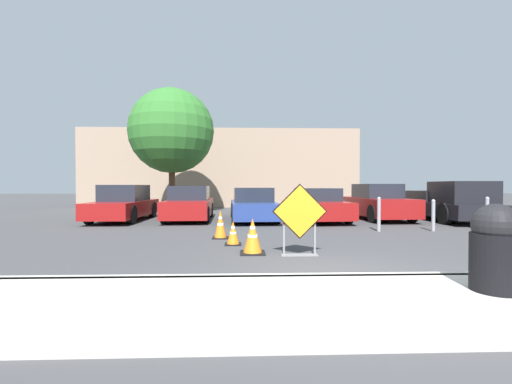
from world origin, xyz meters
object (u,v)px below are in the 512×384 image
trash_bin (496,247)px  bollard_second (433,214)px  parked_car_fifth (377,203)px  traffic_cone_second (233,233)px  bollard_nearest (379,213)px  road_closed_sign (300,217)px  parked_car_nearest (124,204)px  parked_car_fourth (318,205)px  pickup_truck (450,203)px  traffic_cone_nearest (253,236)px  traffic_cone_third (220,225)px  parked_car_third (253,205)px  parked_car_second (190,204)px  bollard_third (487,213)px

trash_bin → bollard_second: trash_bin is taller
parked_car_fifth → trash_bin: 10.72m
traffic_cone_second → bollard_nearest: 5.11m
road_closed_sign → parked_car_nearest: bearing=129.6°
parked_car_fourth → pickup_truck: 5.38m
traffic_cone_nearest → parked_car_fourth: parked_car_fourth is taller
trash_bin → bollard_nearest: bearing=80.0°
road_closed_sign → parked_car_fifth: 8.82m
traffic_cone_third → parked_car_third: 5.03m
traffic_cone_second → parked_car_second: 6.55m
traffic_cone_nearest → traffic_cone_second: size_ratio=1.29×
traffic_cone_nearest → bollard_second: bollard_second is taller
bollard_second → bollard_third: bollard_third is taller
traffic_cone_second → bollard_third: bollard_third is taller
parked_car_second → pickup_truck: 10.78m
bollard_second → parked_car_third: bearing=147.1°
traffic_cone_third → parked_car_fourth: bearing=51.4°
traffic_cone_second → traffic_cone_third: 1.12m
traffic_cone_second → parked_car_second: bearing=108.2°
traffic_cone_third → parked_car_fifth: (6.41, 5.10, 0.33)m
parked_car_third → pickup_truck: size_ratio=0.91×
traffic_cone_third → parked_car_third: parked_car_third is taller
traffic_cone_third → parked_car_second: size_ratio=0.17×
pickup_truck → bollard_nearest: 5.11m
pickup_truck → parked_car_fourth: bearing=-1.7°
parked_car_nearest → parked_car_fifth: size_ratio=1.04×
traffic_cone_second → parked_car_third: size_ratio=0.13×
traffic_cone_nearest → bollard_third: 8.35m
parked_car_nearest → parked_car_second: bearing=-176.0°
road_closed_sign → bollard_third: 7.61m
road_closed_sign → traffic_cone_second: bearing=135.7°
parked_car_third → bollard_third: 8.28m
trash_bin → parked_car_third: bearing=105.1°
traffic_cone_nearest → parked_car_third: size_ratio=0.16×
traffic_cone_nearest → parked_car_second: size_ratio=0.17×
bollard_nearest → bollard_third: (3.52, 0.00, 0.00)m
traffic_cone_third → bollard_nearest: (4.93, 1.25, 0.20)m
traffic_cone_nearest → trash_bin: (2.95, -3.16, 0.32)m
traffic_cone_second → parked_car_nearest: (-4.73, 6.04, 0.40)m
parked_car_fifth → trash_bin: (-2.63, -10.40, -0.02)m
traffic_cone_third → parked_car_fourth: parked_car_fourth is taller
parked_car_second → road_closed_sign: bearing=112.2°
road_closed_sign → traffic_cone_nearest: road_closed_sign is taller
parked_car_nearest → trash_bin: (8.13, -10.30, 0.00)m
parked_car_second → trash_bin: bearing=115.2°
parked_car_fourth → parked_car_third: bearing=-9.4°
parked_car_fifth → traffic_cone_nearest: bearing=49.6°
road_closed_sign → bollard_nearest: (3.13, 3.68, -0.23)m
traffic_cone_second → parked_car_third: 6.00m
parked_car_fourth → parked_car_nearest: bearing=-6.3°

